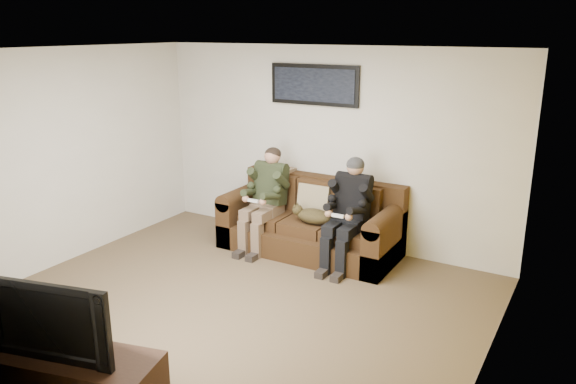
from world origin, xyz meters
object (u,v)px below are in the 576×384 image
Objects in this scene: sofa at (312,224)px; framed_poster at (314,85)px; cat at (313,216)px; tv_stand at (63,380)px; television at (55,315)px; person_left at (266,193)px; person_right at (349,206)px.

framed_poster is (-0.20, 0.38, 1.75)m from sofa.
cat is 0.43× the size of tv_stand.
sofa is at bearing -62.53° from framed_poster.
person_left is at bearing 83.34° from television.
television is at bearing -89.27° from framed_poster.
person_right is 1.06× the size of framed_poster.
person_right is (1.17, 0.00, 0.00)m from person_left.
sofa is 1.48× the size of tv_stand.
television is (0.00, -0.00, 0.55)m from tv_stand.
person_right is 2.00× the size of cat.
sofa reaches higher than tv_stand.
person_left reaches higher than television.
television reaches higher than cat.
person_left is 1.17m from person_right.
person_left reaches higher than cat.
cat is (0.12, -0.22, 0.20)m from sofa.
framed_poster reaches higher than cat.
cat is at bearing -176.34° from person_right.
person_left is 3.62m from television.
cat is at bearing -61.65° from sofa.
television is at bearing -101.54° from person_right.
tv_stand is at bearing 76.35° from television.
framed_poster is (0.39, 0.58, 1.36)m from person_left.
sofa is at bearing 18.02° from person_left.
person_left is 0.85× the size of tv_stand.
sofa is 0.73m from person_left.
television is at bearing -92.22° from sofa.
person_right reaches higher than tv_stand.
television is (0.44, -3.59, 0.05)m from person_left.
framed_poster is (-0.32, 0.61, 1.54)m from cat.
television is (-0.15, -3.78, 0.44)m from sofa.
sofa is 1.73× the size of person_left.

